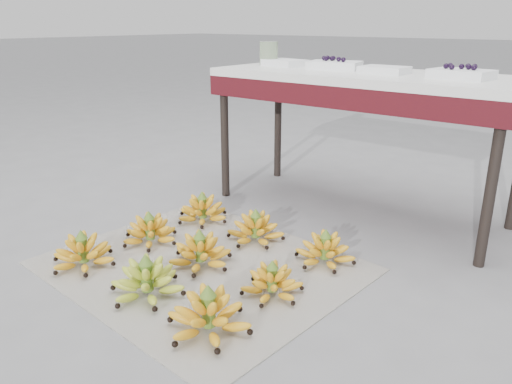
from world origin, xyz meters
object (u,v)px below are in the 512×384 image
Objects in this scene: bunch_back_center at (256,230)px; vendor_table at (364,89)px; bunch_front_left at (83,253)px; bunch_front_center at (147,281)px; bunch_mid_right at (272,283)px; bunch_back_right at (325,251)px; bunch_mid_left at (150,232)px; glass_jar at (269,53)px; tray_left at (334,65)px; tray_right at (384,70)px; tray_far_right at (461,74)px; bunch_mid_center at (200,253)px; tray_far_left at (285,63)px; newspaper_mat at (202,266)px; bunch_front_right at (209,315)px; bunch_back_left at (203,211)px.

vendor_table is (0.18, 0.68, 0.62)m from bunch_back_center.
bunch_front_left is 0.78× the size of bunch_front_center.
bunch_mid_right is 1.05× the size of bunch_back_right.
glass_jar is (-0.09, 1.04, 0.77)m from bunch_mid_left.
glass_jar is at bearing 92.29° from bunch_front_left.
tray_left is 1.38× the size of tray_right.
tray_far_right reaches higher than bunch_mid_left.
bunch_back_right is 1.03m from tray_far_right.
bunch_mid_center is 1.25× the size of tray_right.
tray_far_left is (-0.35, 1.37, 0.72)m from bunch_front_center.
tray_right is at bearing -3.70° from tray_far_left.
bunch_mid_left is 1.04× the size of tray_left.
bunch_mid_center is at bearing -101.19° from vendor_table.
tray_far_left is 0.64m from tray_right.
tray_left is at bearing 0.75° from tray_far_left.
tray_right is (-0.08, 1.03, 0.73)m from bunch_mid_right.
glass_jar is (-0.47, 0.71, 0.77)m from bunch_back_center.
tray_left is (-0.01, 1.07, 0.79)m from newspaper_mat.
bunch_front_center is 1.09× the size of bunch_mid_left.
tray_right is 0.38m from tray_far_right.
glass_jar is at bearing -178.35° from tray_far_left.
bunch_mid_right is 1.48m from tray_far_left.
bunch_front_center is 1.57× the size of tray_right.
tray_far_left is at bearing 138.29° from bunch_mid_right.
tray_left is at bearing 176.46° from tray_far_right.
vendor_table reaches higher than newspaper_mat.
bunch_front_center is 0.78m from bunch_back_right.
bunch_mid_left is (-0.37, 0.33, -0.00)m from bunch_front_center.
tray_left reaches higher than bunch_front_center.
newspaper_mat is 3.31× the size of bunch_front_right.
tray_far_left is at bearing 106.07° from bunch_mid_center.
bunch_back_center is (-0.37, 0.36, 0.01)m from bunch_mid_right.
bunch_front_left is at bearing -117.82° from tray_right.
bunch_back_right is at bearing 10.61° from bunch_mid_left.
bunch_front_center is at bearing -75.84° from tray_far_left.
bunch_back_center is (-0.34, 0.68, -0.01)m from bunch_front_right.
tray_right reaches higher than bunch_front_right.
tray_far_right reaches higher than bunch_back_right.
tray_left is at bearing 57.55° from bunch_mid_left.
bunch_mid_left is (-0.36, 0.02, 0.06)m from newspaper_mat.
bunch_front_left is 0.41m from bunch_front_center.
vendor_table reaches higher than bunch_front_center.
bunch_front_left is at bearing 159.77° from bunch_front_right.
tray_left reaches higher than vendor_table.
bunch_back_left is 1.04m from glass_jar.
tray_far_right is at bearing 34.36° from bunch_back_center.
bunch_front_right is 0.77m from bunch_back_center.
bunch_mid_left is 0.84m from bunch_back_right.
bunch_front_center is 2.61× the size of glass_jar.
bunch_back_left is (-0.37, 0.68, -0.00)m from bunch_front_center.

